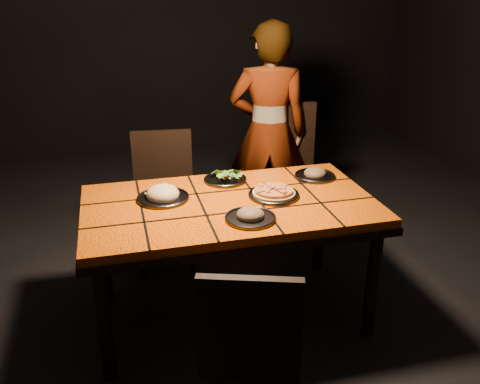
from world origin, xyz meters
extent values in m
cube|color=black|center=(0.00, 0.00, -0.02)|extent=(6.00, 7.00, 0.04)
cube|color=black|center=(0.00, 3.50, 1.50)|extent=(6.00, 0.04, 3.00)
cube|color=#FF6708|center=(0.00, 0.00, 0.72)|extent=(1.60, 0.90, 0.05)
cube|color=black|center=(0.00, 0.00, 0.68)|extent=(1.62, 0.92, 0.04)
cylinder|color=black|center=(-0.72, -0.37, 0.33)|extent=(0.07, 0.07, 0.66)
cylinder|color=black|center=(0.72, -0.37, 0.33)|extent=(0.07, 0.07, 0.66)
cylinder|color=black|center=(-0.72, 0.37, 0.33)|extent=(0.07, 0.07, 0.66)
cylinder|color=black|center=(0.72, 0.37, 0.33)|extent=(0.07, 0.07, 0.66)
cube|color=black|center=(-0.10, -0.82, 0.43)|extent=(0.51, 0.51, 0.04)
cube|color=black|center=(-0.16, -0.99, 0.67)|extent=(0.39, 0.16, 0.44)
cylinder|color=black|center=(0.10, -0.72, 0.20)|extent=(0.03, 0.03, 0.41)
cylinder|color=black|center=(-0.20, -0.61, 0.20)|extent=(0.03, 0.03, 0.41)
cube|color=black|center=(-0.29, 0.73, 0.45)|extent=(0.46, 0.46, 0.04)
cube|color=black|center=(-0.27, 0.91, 0.70)|extent=(0.42, 0.09, 0.46)
cylinder|color=black|center=(-0.48, 0.58, 0.21)|extent=(0.04, 0.04, 0.43)
cylinder|color=black|center=(-0.14, 0.54, 0.21)|extent=(0.04, 0.04, 0.43)
cylinder|color=black|center=(-0.44, 0.91, 0.21)|extent=(0.04, 0.04, 0.43)
cylinder|color=black|center=(-0.10, 0.87, 0.21)|extent=(0.04, 0.04, 0.43)
cube|color=black|center=(0.68, 0.87, 0.50)|extent=(0.52, 0.52, 0.04)
cube|color=black|center=(0.70, 1.08, 0.77)|extent=(0.47, 0.10, 0.51)
cylinder|color=black|center=(0.47, 0.71, 0.24)|extent=(0.04, 0.04, 0.48)
cylinder|color=black|center=(0.84, 0.66, 0.24)|extent=(0.04, 0.04, 0.48)
cylinder|color=black|center=(0.51, 1.08, 0.24)|extent=(0.04, 0.04, 0.48)
cylinder|color=black|center=(0.89, 1.04, 0.24)|extent=(0.04, 0.04, 0.48)
imported|color=brown|center=(0.56, 1.05, 0.82)|extent=(0.68, 0.53, 1.64)
cylinder|color=#3E3D43|center=(0.26, 0.01, 0.76)|extent=(0.29, 0.29, 0.01)
torus|color=#3E3D43|center=(0.26, 0.01, 0.76)|extent=(0.29, 0.29, 0.01)
cylinder|color=tan|center=(0.26, 0.01, 0.77)|extent=(0.30, 0.30, 0.01)
cylinder|color=#CF7A35|center=(0.26, 0.01, 0.78)|extent=(0.27, 0.27, 0.02)
cylinder|color=#3E3D43|center=(-0.35, 0.12, 0.76)|extent=(0.29, 0.29, 0.01)
torus|color=#3E3D43|center=(-0.35, 0.12, 0.76)|extent=(0.29, 0.29, 0.01)
ellipsoid|color=beige|center=(-0.35, 0.12, 0.79)|extent=(0.17, 0.17, 0.10)
cylinder|color=#3E3D43|center=(0.05, 0.31, 0.76)|extent=(0.26, 0.26, 0.01)
torus|color=#3E3D43|center=(0.05, 0.31, 0.76)|extent=(0.26, 0.26, 0.01)
cylinder|color=#3E3D43|center=(0.05, -0.25, 0.76)|extent=(0.26, 0.26, 0.01)
torus|color=#3E3D43|center=(0.05, -0.25, 0.76)|extent=(0.26, 0.26, 0.01)
ellipsoid|color=brown|center=(0.05, -0.25, 0.78)|extent=(0.16, 0.16, 0.09)
cylinder|color=#3E3D43|center=(0.60, 0.23, 0.76)|extent=(0.25, 0.25, 0.01)
torus|color=#3E3D43|center=(0.60, 0.23, 0.76)|extent=(0.25, 0.25, 0.01)
ellipsoid|color=brown|center=(0.60, 0.23, 0.78)|extent=(0.15, 0.15, 0.08)
camera|label=1|loc=(-0.59, -2.51, 1.88)|focal=38.00mm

